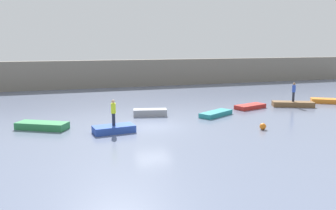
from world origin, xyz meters
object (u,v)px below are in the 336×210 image
at_px(rowboat_grey, 150,112).
at_px(rowboat_orange, 328,101).
at_px(rowboat_teal, 216,114).
at_px(rowboat_red, 250,106).
at_px(rowboat_green, 42,126).
at_px(rowboat_blue, 114,129).
at_px(rowboat_brown, 293,104).
at_px(person_blue_shirt, 294,91).
at_px(mooring_buoy, 263,126).
at_px(person_hiviz_shirt, 113,111).

distance_m(rowboat_grey, rowboat_orange, 18.66).
xyz_separation_m(rowboat_teal, rowboat_red, (4.47, 2.02, -0.00)).
height_order(rowboat_green, rowboat_blue, rowboat_green).
relative_size(rowboat_blue, rowboat_grey, 1.00).
bearing_deg(rowboat_brown, person_blue_shirt, 23.96).
relative_size(rowboat_red, rowboat_orange, 0.96).
distance_m(rowboat_grey, person_blue_shirt, 14.06).
bearing_deg(rowboat_green, mooring_buoy, 10.59).
bearing_deg(rowboat_red, mooring_buoy, -133.00).
relative_size(rowboat_red, person_hiviz_shirt, 1.74).
bearing_deg(rowboat_grey, rowboat_blue, -116.65).
xyz_separation_m(rowboat_grey, rowboat_teal, (5.16, -1.76, -0.09)).
bearing_deg(rowboat_brown, rowboat_grey, -156.56).
xyz_separation_m(rowboat_orange, mooring_buoy, (-12.44, -7.42, 0.01)).
height_order(rowboat_teal, person_blue_shirt, person_blue_shirt).
bearing_deg(rowboat_grey, mooring_buoy, -35.55).
height_order(person_hiviz_shirt, mooring_buoy, person_hiviz_shirt).
relative_size(rowboat_grey, rowboat_brown, 0.73).
height_order(rowboat_red, mooring_buoy, mooring_buoy).
bearing_deg(person_blue_shirt, rowboat_grey, 179.48).
distance_m(rowboat_brown, person_blue_shirt, 1.25).
bearing_deg(person_blue_shirt, rowboat_green, -175.07).
bearing_deg(rowboat_brown, rowboat_orange, 30.88).
distance_m(rowboat_blue, person_blue_shirt, 18.34).
distance_m(rowboat_grey, rowboat_brown, 14.01).
distance_m(rowboat_blue, rowboat_grey, 5.90).
height_order(rowboat_grey, rowboat_teal, rowboat_grey).
distance_m(rowboat_blue, rowboat_red, 14.21).
distance_m(person_blue_shirt, mooring_buoy, 10.46).
xyz_separation_m(rowboat_grey, rowboat_brown, (14.01, -0.13, -0.04)).
xyz_separation_m(rowboat_blue, rowboat_grey, (3.74, 4.55, 0.04)).
relative_size(person_hiviz_shirt, mooring_buoy, 3.85).
xyz_separation_m(rowboat_brown, person_hiviz_shirt, (-17.75, -4.43, 1.21)).
height_order(rowboat_blue, person_hiviz_shirt, person_hiviz_shirt).
bearing_deg(person_hiviz_shirt, rowboat_orange, 12.56).
xyz_separation_m(rowboat_blue, mooring_buoy, (9.96, -2.43, -0.01)).
distance_m(rowboat_blue, rowboat_orange, 22.95).
bearing_deg(rowboat_orange, rowboat_green, -141.49).
bearing_deg(rowboat_blue, rowboat_orange, 6.00).
xyz_separation_m(rowboat_grey, mooring_buoy, (6.22, -6.99, -0.05)).
distance_m(rowboat_red, rowboat_brown, 4.40).
relative_size(rowboat_blue, rowboat_brown, 0.73).
xyz_separation_m(rowboat_grey, rowboat_red, (9.62, 0.25, -0.09)).
bearing_deg(rowboat_teal, rowboat_green, 151.69).
bearing_deg(rowboat_orange, person_hiviz_shirt, -134.20).
bearing_deg(rowboat_green, rowboat_teal, 30.52).
height_order(rowboat_grey, person_hiviz_shirt, person_hiviz_shirt).
bearing_deg(mooring_buoy, rowboat_teal, 101.45).
bearing_deg(rowboat_brown, rowboat_green, -151.11).
bearing_deg(rowboat_blue, mooring_buoy, -20.28).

